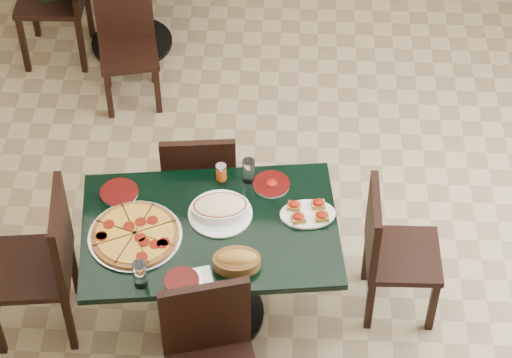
{
  "coord_description": "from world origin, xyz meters",
  "views": [
    {
      "loc": [
        0.08,
        -3.68,
        4.6
      ],
      "look_at": [
        -0.09,
        0.0,
        0.79
      ],
      "focal_mm": 70.0,
      "sensor_mm": 36.0,
      "label": 1
    }
  ],
  "objects_px": {
    "main_table": "(211,250)",
    "chair_right": "(390,247)",
    "chair_far": "(200,179)",
    "chair_left": "(44,258)",
    "chair_near": "(211,357)",
    "back_chair_near": "(127,39)",
    "bread_basket": "(237,260)",
    "pepperoni_pizza": "(135,235)",
    "bruschetta_platter": "(308,212)",
    "lasagna_casserole": "(220,208)"
  },
  "relations": [
    {
      "from": "main_table",
      "to": "bread_basket",
      "type": "distance_m",
      "value": 0.36
    },
    {
      "from": "chair_near",
      "to": "chair_right",
      "type": "distance_m",
      "value": 1.19
    },
    {
      "from": "lasagna_casserole",
      "to": "pepperoni_pizza",
      "type": "bearing_deg",
      "value": -164.92
    },
    {
      "from": "chair_far",
      "to": "back_chair_near",
      "type": "bearing_deg",
      "value": -71.13
    },
    {
      "from": "bread_basket",
      "to": "main_table",
      "type": "bearing_deg",
      "value": 117.86
    },
    {
      "from": "chair_right",
      "to": "chair_left",
      "type": "bearing_deg",
      "value": 95.61
    },
    {
      "from": "main_table",
      "to": "pepperoni_pizza",
      "type": "relative_size",
      "value": 2.92
    },
    {
      "from": "chair_near",
      "to": "back_chair_near",
      "type": "distance_m",
      "value": 2.65
    },
    {
      "from": "pepperoni_pizza",
      "to": "bread_basket",
      "type": "height_order",
      "value": "bread_basket"
    },
    {
      "from": "chair_near",
      "to": "bruschetta_platter",
      "type": "xyz_separation_m",
      "value": [
        0.46,
        0.75,
        0.25
      ]
    },
    {
      "from": "chair_far",
      "to": "pepperoni_pizza",
      "type": "bearing_deg",
      "value": 62.8
    },
    {
      "from": "lasagna_casserole",
      "to": "bruschetta_platter",
      "type": "bearing_deg",
      "value": -5.49
    },
    {
      "from": "back_chair_near",
      "to": "bruschetta_platter",
      "type": "distance_m",
      "value": 2.19
    },
    {
      "from": "chair_far",
      "to": "chair_near",
      "type": "xyz_separation_m",
      "value": [
        0.16,
        -1.22,
        0.03
      ]
    },
    {
      "from": "lasagna_casserole",
      "to": "bread_basket",
      "type": "distance_m",
      "value": 0.35
    },
    {
      "from": "chair_right",
      "to": "lasagna_casserole",
      "type": "xyz_separation_m",
      "value": [
        -0.91,
        -0.04,
        0.31
      ]
    },
    {
      "from": "chair_far",
      "to": "main_table",
      "type": "bearing_deg",
      "value": 95.18
    },
    {
      "from": "chair_near",
      "to": "bread_basket",
      "type": "bearing_deg",
      "value": 60.17
    },
    {
      "from": "back_chair_near",
      "to": "lasagna_casserole",
      "type": "relative_size",
      "value": 2.47
    },
    {
      "from": "chair_left",
      "to": "pepperoni_pizza",
      "type": "bearing_deg",
      "value": 82.32
    },
    {
      "from": "pepperoni_pizza",
      "to": "bruschetta_platter",
      "type": "height_order",
      "value": "bruschetta_platter"
    },
    {
      "from": "back_chair_near",
      "to": "chair_right",
      "type": "bearing_deg",
      "value": -58.53
    },
    {
      "from": "chair_right",
      "to": "lasagna_casserole",
      "type": "bearing_deg",
      "value": 91.9
    },
    {
      "from": "chair_left",
      "to": "bruschetta_platter",
      "type": "xyz_separation_m",
      "value": [
        1.38,
        0.18,
        0.23
      ]
    },
    {
      "from": "chair_far",
      "to": "bread_basket",
      "type": "relative_size",
      "value": 3.56
    },
    {
      "from": "pepperoni_pizza",
      "to": "bread_basket",
      "type": "xyz_separation_m",
      "value": [
        0.53,
        -0.16,
        0.02
      ]
    },
    {
      "from": "chair_near",
      "to": "chair_right",
      "type": "bearing_deg",
      "value": 25.71
    },
    {
      "from": "chair_right",
      "to": "chair_left",
      "type": "relative_size",
      "value": 0.9
    },
    {
      "from": "main_table",
      "to": "chair_right",
      "type": "distance_m",
      "value": 0.97
    },
    {
      "from": "chair_right",
      "to": "bruschetta_platter",
      "type": "bearing_deg",
      "value": 92.82
    },
    {
      "from": "chair_left",
      "to": "bruschetta_platter",
      "type": "distance_m",
      "value": 1.41
    },
    {
      "from": "chair_far",
      "to": "lasagna_casserole",
      "type": "relative_size",
      "value": 2.64
    },
    {
      "from": "chair_near",
      "to": "chair_left",
      "type": "height_order",
      "value": "chair_left"
    },
    {
      "from": "main_table",
      "to": "chair_far",
      "type": "height_order",
      "value": "chair_far"
    },
    {
      "from": "lasagna_casserole",
      "to": "bread_basket",
      "type": "xyz_separation_m",
      "value": [
        0.11,
        -0.34,
        -0.01
      ]
    },
    {
      "from": "main_table",
      "to": "back_chair_near",
      "type": "height_order",
      "value": "back_chair_near"
    },
    {
      "from": "chair_far",
      "to": "chair_left",
      "type": "relative_size",
      "value": 0.92
    },
    {
      "from": "bread_basket",
      "to": "bruschetta_platter",
      "type": "distance_m",
      "value": 0.5
    },
    {
      "from": "chair_far",
      "to": "back_chair_near",
      "type": "relative_size",
      "value": 1.07
    },
    {
      "from": "chair_right",
      "to": "bread_basket",
      "type": "xyz_separation_m",
      "value": [
        -0.8,
        -0.38,
        0.31
      ]
    },
    {
      "from": "pepperoni_pizza",
      "to": "chair_right",
      "type": "bearing_deg",
      "value": 9.21
    },
    {
      "from": "main_table",
      "to": "bruschetta_platter",
      "type": "distance_m",
      "value": 0.55
    },
    {
      "from": "chair_right",
      "to": "bread_basket",
      "type": "relative_size",
      "value": 3.47
    },
    {
      "from": "chair_near",
      "to": "bruschetta_platter",
      "type": "height_order",
      "value": "chair_near"
    },
    {
      "from": "main_table",
      "to": "chair_far",
      "type": "bearing_deg",
      "value": 94.2
    },
    {
      "from": "chair_right",
      "to": "pepperoni_pizza",
      "type": "xyz_separation_m",
      "value": [
        -1.33,
        -0.22,
        0.29
      ]
    },
    {
      "from": "chair_right",
      "to": "chair_left",
      "type": "height_order",
      "value": "chair_left"
    },
    {
      "from": "chair_left",
      "to": "pepperoni_pizza",
      "type": "distance_m",
      "value": 0.55
    },
    {
      "from": "chair_far",
      "to": "chair_left",
      "type": "bearing_deg",
      "value": 34.91
    },
    {
      "from": "chair_right",
      "to": "chair_far",
      "type": "bearing_deg",
      "value": 66.29
    }
  ]
}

